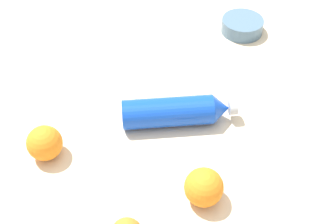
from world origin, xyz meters
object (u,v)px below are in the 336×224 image
(orange_2, at_px, (204,187))
(water_bottle, at_px, (177,111))
(orange_1, at_px, (45,143))
(ceramic_bowl, at_px, (242,26))

(orange_2, bearing_deg, water_bottle, 87.44)
(orange_1, distance_m, ceramic_bowl, 0.67)
(orange_2, xyz_separation_m, ceramic_bowl, (0.30, 0.52, -0.02))
(water_bottle, xyz_separation_m, orange_1, (-0.31, -0.02, 0.00))
(orange_2, bearing_deg, orange_1, 145.67)
(orange_2, relative_size, ceramic_bowl, 0.66)
(water_bottle, bearing_deg, orange_2, -82.30)
(orange_1, height_order, ceramic_bowl, orange_1)
(water_bottle, bearing_deg, ceramic_bowl, 56.36)
(water_bottle, bearing_deg, orange_1, -166.36)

